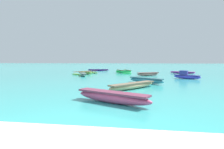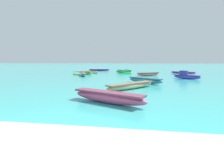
# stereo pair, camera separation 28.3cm
# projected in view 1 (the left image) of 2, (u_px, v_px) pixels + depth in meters

# --- Properties ---
(moored_boat_0) EXTENTS (3.11, 3.48, 0.39)m
(moored_boat_0) POSITION_uv_depth(u_px,v_px,m) (133.00, 85.00, 11.15)
(moored_boat_0) COLOR tan
(moored_boat_0) RESTS_ON ground_plane
(moored_boat_1) EXTENTS (3.39, 2.15, 0.30)m
(moored_boat_1) POSITION_uv_depth(u_px,v_px,m) (183.00, 72.00, 24.48)
(moored_boat_1) COLOR #D643D0
(moored_boat_1) RESTS_ON ground_plane
(moored_boat_2) EXTENTS (2.94, 3.89, 0.40)m
(moored_boat_2) POSITION_uv_depth(u_px,v_px,m) (85.00, 73.00, 23.37)
(moored_boat_2) COLOR #94D65B
(moored_boat_2) RESTS_ON ground_plane
(moored_boat_3) EXTENTS (2.59, 4.47, 0.48)m
(moored_boat_3) POSITION_uv_depth(u_px,v_px,m) (124.00, 71.00, 25.53)
(moored_boat_3) COLOR #32E86D
(moored_boat_3) RESTS_ON ground_plane
(moored_boat_4) EXTENTS (2.80, 2.28, 0.44)m
(moored_boat_4) POSITION_uv_depth(u_px,v_px,m) (146.00, 80.00, 13.96)
(moored_boat_4) COLOR teal
(moored_boat_4) RESTS_ON ground_plane
(moored_boat_5) EXTENTS (2.90, 2.08, 0.40)m
(moored_boat_5) POSITION_uv_depth(u_px,v_px,m) (148.00, 74.00, 20.97)
(moored_boat_5) COLOR tan
(moored_boat_5) RESTS_ON ground_plane
(moored_boat_6) EXTENTS (2.46, 1.72, 0.82)m
(moored_boat_6) POSITION_uv_depth(u_px,v_px,m) (186.00, 76.00, 17.35)
(moored_boat_6) COLOR #4C45E4
(moored_boat_6) RESTS_ON ground_plane
(moored_boat_7) EXTENTS (3.81, 0.89, 0.30)m
(moored_boat_7) POSITION_uv_depth(u_px,v_px,m) (98.00, 70.00, 31.09)
(moored_boat_7) COLOR #591992
(moored_boat_7) RESTS_ON ground_plane
(moored_boat_8) EXTENTS (3.52, 2.11, 0.48)m
(moored_boat_8) POSITION_uv_depth(u_px,v_px,m) (112.00, 97.00, 7.41)
(moored_boat_8) COLOR #C74775
(moored_boat_8) RESTS_ON ground_plane
(moored_boat_9) EXTENTS (1.61, 2.82, 0.34)m
(moored_boat_9) POSITION_uv_depth(u_px,v_px,m) (83.00, 74.00, 20.57)
(moored_boat_9) COLOR gray
(moored_boat_9) RESTS_ON ground_plane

